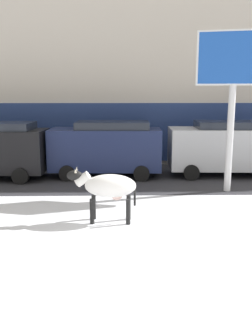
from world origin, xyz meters
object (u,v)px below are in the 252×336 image
car_navy_van (106,147)px  car_silver_van (224,147)px  cow_holstein (108,186)px  billboard (234,68)px

car_navy_van → car_silver_van: same height
cow_holstein → car_navy_van: bearing=92.5°
car_silver_van → cow_holstein: bearing=-130.0°
billboard → car_navy_van: bearing=150.5°
car_navy_van → cow_holstein: bearing=-87.5°
cow_holstein → car_silver_van: 7.45m
car_navy_van → car_silver_van: 5.02m
car_navy_van → car_silver_van: size_ratio=1.00×
car_navy_van → car_silver_van: (5.02, 0.05, 0.00)m
billboard → car_silver_van: 4.05m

